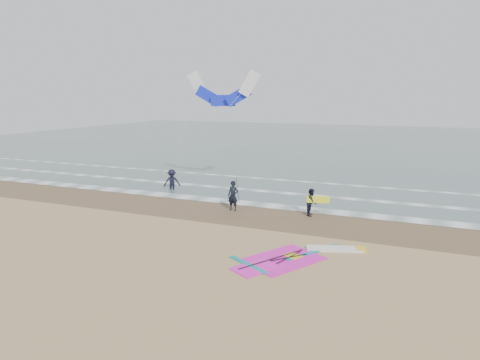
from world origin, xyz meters
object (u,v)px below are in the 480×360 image
at_px(person_standing, 233,196).
at_px(surf_kite, 223,92).
at_px(person_walking, 312,202).
at_px(person_wading, 172,177).
at_px(windsurf_rig, 298,257).

distance_m(person_standing, surf_kite, 9.63).
relative_size(person_walking, surf_kite, 0.21).
bearing_deg(person_standing, person_wading, 156.43).
bearing_deg(person_wading, person_standing, -61.31).
xyz_separation_m(person_walking, person_wading, (-11.00, 2.77, 0.15)).
bearing_deg(person_wading, surf_kite, 13.99).
height_order(windsurf_rig, person_standing, person_standing).
bearing_deg(surf_kite, person_wading, -133.64).
distance_m(person_standing, person_wading, 7.32).
height_order(person_standing, person_walking, person_standing).
distance_m(person_walking, surf_kite, 11.79).
bearing_deg(person_standing, person_walking, 14.94).
xyz_separation_m(windsurf_rig, person_standing, (-5.60, 5.93, 0.88)).
height_order(windsurf_rig, surf_kite, surf_kite).
height_order(windsurf_rig, person_wading, person_wading).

